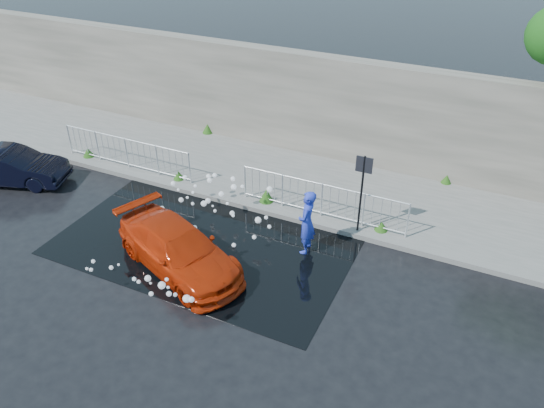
{
  "coord_description": "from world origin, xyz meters",
  "views": [
    {
      "loc": [
        7.23,
        -8.99,
        8.84
      ],
      "look_at": [
        1.99,
        2.11,
        1.0
      ],
      "focal_mm": 35.0,
      "sensor_mm": 36.0,
      "label": 1
    }
  ],
  "objects_px": {
    "dark_car": "(11,166)",
    "person": "(307,222)",
    "red_car": "(179,249)"
  },
  "relations": [
    {
      "from": "dark_car",
      "to": "person",
      "type": "bearing_deg",
      "value": -104.91
    },
    {
      "from": "red_car",
      "to": "person",
      "type": "bearing_deg",
      "value": -30.35
    },
    {
      "from": "person",
      "to": "red_car",
      "type": "bearing_deg",
      "value": -59.05
    },
    {
      "from": "red_car",
      "to": "person",
      "type": "relative_size",
      "value": 2.2
    },
    {
      "from": "red_car",
      "to": "person",
      "type": "xyz_separation_m",
      "value": [
        2.68,
        2.06,
        0.33
      ]
    },
    {
      "from": "dark_car",
      "to": "person",
      "type": "relative_size",
      "value": 1.93
    },
    {
      "from": "red_car",
      "to": "dark_car",
      "type": "distance_m",
      "value": 7.55
    },
    {
      "from": "red_car",
      "to": "dark_car",
      "type": "height_order",
      "value": "red_car"
    },
    {
      "from": "dark_car",
      "to": "person",
      "type": "distance_m",
      "value": 10.13
    },
    {
      "from": "red_car",
      "to": "dark_car",
      "type": "bearing_deg",
      "value": 101.48
    }
  ]
}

